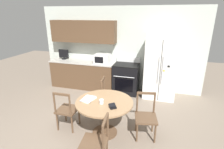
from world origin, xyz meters
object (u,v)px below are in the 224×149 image
object	(u,v)px
refrigerator	(161,68)
dining_chair_near	(96,143)
candle_glass	(102,102)
dining_chair_left	(67,110)
microwave	(102,59)
countertop_tv	(64,54)
dining_chair_right	(146,117)
oven_range	(126,78)
wallet	(113,106)
dining_chair_far	(109,96)

from	to	relation	value
refrigerator	dining_chair_near	xyz separation A→B (m)	(-0.87, -2.91, -0.46)
candle_glass	dining_chair_left	bearing A→B (deg)	176.92
dining_chair_left	candle_glass	world-z (taller)	dining_chair_left
microwave	dining_chair_near	bearing A→B (deg)	-72.76
countertop_tv	dining_chair_right	distance (m)	3.71
refrigerator	countertop_tv	world-z (taller)	refrigerator
oven_range	wallet	size ratio (longest dim) A/B	6.22
dining_chair_near	countertop_tv	bearing A→B (deg)	31.41
refrigerator	microwave	distance (m)	1.79
oven_range	microwave	world-z (taller)	microwave
microwave	dining_chair_far	size ratio (longest dim) A/B	0.52
oven_range	dining_chair_far	distance (m)	1.31
oven_range	dining_chair_near	distance (m)	2.94
oven_range	countertop_tv	bearing A→B (deg)	177.46
refrigerator	dining_chair_far	size ratio (longest dim) A/B	1.98
dining_chair_right	dining_chair_left	distance (m)	1.65
dining_chair_right	dining_chair_near	bearing A→B (deg)	43.51
dining_chair_left	candle_glass	distance (m)	0.87
dining_chair_left	dining_chair_right	bearing A→B (deg)	5.94
oven_range	wallet	world-z (taller)	oven_range
refrigerator	dining_chair_near	size ratio (longest dim) A/B	1.98
microwave	dining_chair_far	world-z (taller)	microwave
wallet	dining_chair_right	bearing A→B (deg)	29.92
dining_chair_far	refrigerator	bearing A→B (deg)	130.18
dining_chair_near	dining_chair_left	world-z (taller)	same
dining_chair_near	dining_chair_left	size ratio (longest dim) A/B	1.00
dining_chair_near	dining_chair_right	size ratio (longest dim) A/B	1.00
refrigerator	countertop_tv	size ratio (longest dim) A/B	5.13
dining_chair_left	dining_chair_near	bearing A→B (deg)	-39.80
dining_chair_left	wallet	bearing A→B (deg)	-8.47
dining_chair_left	countertop_tv	bearing A→B (deg)	119.98
dining_chair_left	microwave	bearing A→B (deg)	87.61
dining_chair_far	candle_glass	xyz separation A→B (m)	(0.13, -0.91, 0.34)
dining_chair_left	refrigerator	bearing A→B (deg)	48.32
dining_chair_far	wallet	bearing A→B (deg)	12.67
refrigerator	dining_chair_right	bearing A→B (deg)	-95.63
candle_glass	dining_chair_far	bearing A→B (deg)	97.87
countertop_tv	dining_chair_far	bearing A→B (deg)	-34.29
wallet	refrigerator	bearing A→B (deg)	71.08
refrigerator	wallet	distance (m)	2.41
microwave	dining_chair_right	size ratio (longest dim) A/B	0.52
dining_chair_right	dining_chair_left	world-z (taller)	same
dining_chair_far	microwave	bearing A→B (deg)	-161.91
microwave	dining_chair_far	distance (m)	1.57
microwave	candle_glass	xyz separation A→B (m)	(0.76, -2.22, -0.26)
wallet	dining_chair_near	bearing A→B (deg)	-98.37
countertop_tv	candle_glass	xyz separation A→B (m)	(2.18, -2.31, -0.30)
oven_range	dining_chair_far	xyz separation A→B (m)	(-0.15, -1.30, -0.03)
oven_range	candle_glass	xyz separation A→B (m)	(-0.02, -2.22, 0.31)
refrigerator	oven_range	distance (m)	1.09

